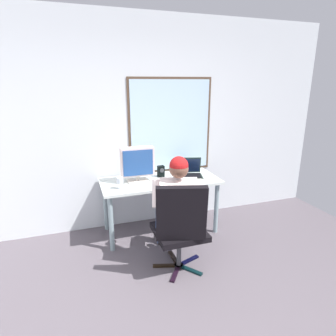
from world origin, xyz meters
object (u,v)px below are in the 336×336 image
(laptop, at_px, (190,171))
(coffee_mug, at_px, (176,179))
(desk, at_px, (160,187))
(person_seated, at_px, (177,207))
(desk_speaker, at_px, (161,171))
(wine_glass, at_px, (120,181))
(office_chair, at_px, (180,225))
(crt_monitor, at_px, (137,162))

(laptop, height_order, coffee_mug, laptop)
(desk, relative_size, person_seated, 1.22)
(person_seated, distance_m, desk_speaker, 0.79)
(desk, xyz_separation_m, desk_speaker, (0.05, 0.12, 0.16))
(desk, distance_m, coffee_mug, 0.26)
(person_seated, xyz_separation_m, desk_speaker, (0.05, 0.77, 0.16))
(wine_glass, bearing_deg, desk_speaker, 26.03)
(desk, distance_m, desk_speaker, 0.21)
(office_chair, distance_m, crt_monitor, 1.04)
(desk, bearing_deg, laptop, 6.67)
(desk, distance_m, laptop, 0.45)
(office_chair, xyz_separation_m, wine_glass, (-0.45, 0.75, 0.26))
(desk_speaker, relative_size, coffee_mug, 1.60)
(coffee_mug, bearing_deg, crt_monitor, 158.18)
(laptop, xyz_separation_m, wine_glass, (-0.95, -0.21, 0.03))
(crt_monitor, bearing_deg, person_seated, -67.92)
(office_chair, height_order, coffee_mug, office_chair)
(desk_speaker, bearing_deg, coffee_mug, -67.11)
(office_chair, height_order, crt_monitor, crt_monitor)
(coffee_mug, bearing_deg, desk_speaker, 112.89)
(office_chair, distance_m, coffee_mug, 0.82)
(office_chair, xyz_separation_m, coffee_mug, (0.24, 0.76, 0.21))
(desk, height_order, desk_speaker, desk_speaker)
(person_seated, relative_size, laptop, 3.24)
(wine_glass, bearing_deg, office_chair, -58.92)
(person_seated, relative_size, wine_glass, 8.79)
(office_chair, bearing_deg, laptop, 62.71)
(office_chair, distance_m, laptop, 1.10)
(desk, xyz_separation_m, crt_monitor, (-0.28, 0.03, 0.34))
(person_seated, height_order, coffee_mug, person_seated)
(desk_speaker, bearing_deg, desk, -111.51)
(laptop, bearing_deg, crt_monitor, -178.10)
(desk, bearing_deg, coffee_mug, -43.02)
(laptop, height_order, wine_glass, laptop)
(desk, height_order, wine_glass, wine_glass)
(desk, relative_size, laptop, 3.97)
(wine_glass, bearing_deg, person_seated, -42.93)
(laptop, bearing_deg, desk_speaker, 169.18)
(office_chair, height_order, laptop, office_chair)
(office_chair, xyz_separation_m, crt_monitor, (-0.20, 0.94, 0.41))
(wine_glass, bearing_deg, crt_monitor, 36.91)
(coffee_mug, bearing_deg, laptop, 37.83)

